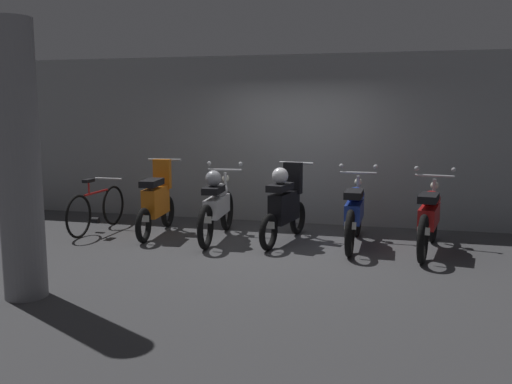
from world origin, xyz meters
TOP-DOWN VIEW (x-y plane):
  - ground_plane at (0.00, 0.00)m, footprint 80.00×80.00m
  - back_wall at (0.00, 1.96)m, footprint 16.00×0.30m
  - motorbike_slot_0 at (-2.08, 0.39)m, footprint 0.56×1.68m
  - motorbike_slot_1 at (-1.04, 0.30)m, footprint 0.59×1.95m
  - motorbike_slot_2 at (0.00, 0.38)m, footprint 0.57×1.67m
  - motorbike_slot_3 at (1.04, 0.42)m, footprint 0.59×1.95m
  - motorbike_slot_4 at (2.08, 0.31)m, footprint 0.58×1.94m
  - bicycle at (-3.12, 0.34)m, footprint 0.50×1.73m
  - support_pillar at (-2.19, -2.74)m, footprint 0.44×0.44m

SIDE VIEW (x-z plane):
  - ground_plane at x=0.00m, z-range 0.00..0.00m
  - bicycle at x=-3.12m, z-range -0.08..0.80m
  - motorbike_slot_3 at x=1.04m, z-range -0.08..1.07m
  - motorbike_slot_4 at x=2.08m, z-range -0.08..1.07m
  - motorbike_slot_0 at x=-2.08m, z-range -0.06..1.11m
  - motorbike_slot_1 at x=-1.04m, z-range -0.05..1.10m
  - motorbike_slot_2 at x=0.00m, z-range -0.02..1.15m
  - back_wall at x=0.00m, z-range 0.00..2.90m
  - support_pillar at x=-2.19m, z-range 0.00..2.90m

